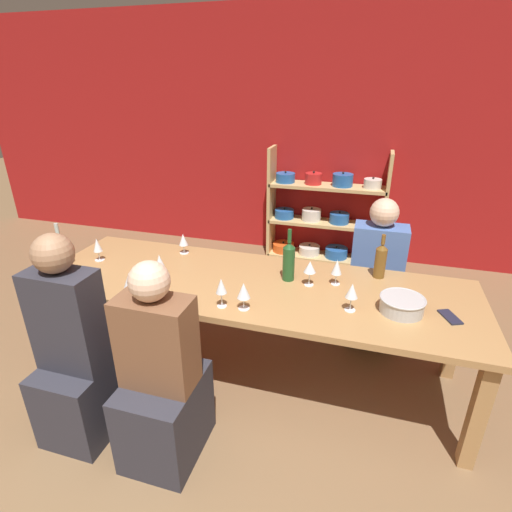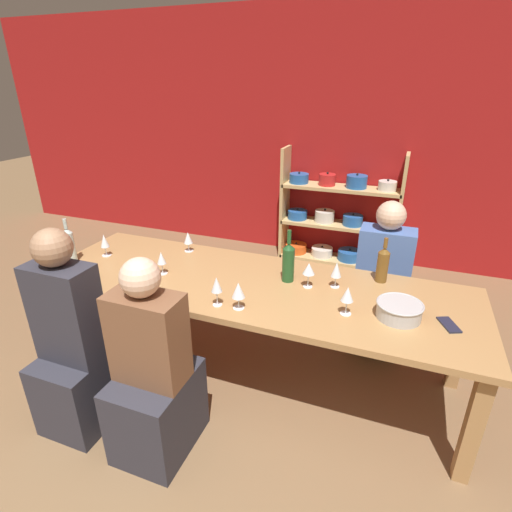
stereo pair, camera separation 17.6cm
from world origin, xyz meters
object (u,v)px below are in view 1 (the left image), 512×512
Objects in this scene: mixing_bowl at (402,304)px; wine_glass_empty_b at (352,291)px; wine_glass_empty_a at (130,280)px; wine_glass_white_e at (183,240)px; dining_table at (252,293)px; wine_glass_red_a at (337,268)px; person_far_a at (374,287)px; wine_glass_red_b at (221,287)px; wine_bottle_amber at (61,250)px; shelf_unit at (323,219)px; wine_glass_white_a at (97,246)px; person_near_a at (78,364)px; wine_glass_white_d at (160,262)px; person_near_b at (162,389)px; cell_phone at (450,317)px; wine_bottle_green at (381,260)px; wine_bottle_dark at (289,260)px; wine_glass_white_b at (244,291)px; wine_glass_white_c at (310,268)px.

mixing_bowl is 0.30m from wine_glass_empty_b.
wine_glass_white_e is at bearing 90.28° from wine_glass_empty_a.
wine_glass_empty_a is at bearing -147.93° from dining_table.
wine_glass_red_a is 0.81m from person_far_a.
wine_glass_empty_b is (0.72, 0.17, -0.01)m from wine_glass_red_b.
wine_bottle_amber is at bearing -173.67° from dining_table.
shelf_unit reaches higher than wine_glass_white_e.
wine_glass_white_a is (-1.70, -0.12, -0.01)m from wine_glass_red_a.
wine_glass_red_b is at bearing -166.66° from wine_glass_empty_b.
wine_glass_red_b is 1.18× the size of wine_glass_white_e.
wine_glass_white_a is 0.13× the size of person_near_a.
wine_glass_red_a is at bearing 67.59° from person_far_a.
wine_glass_white_a is at bearing -176.08° from wine_glass_red_a.
person_far_a is (1.40, 0.87, -0.42)m from wine_glass_white_d.
wine_glass_empty_a is 1.00× the size of wine_glass_empty_b.
shelf_unit is 1.11× the size of person_near_b.
person_near_b reaches higher than person_far_a.
wine_glass_empty_b is 1.04× the size of cell_phone.
wine_glass_empty_a is (-0.82, -2.58, 0.36)m from shelf_unit.
shelf_unit is 7.13× the size of wine_glass_red_b.
wine_glass_red_a reaches higher than cell_phone.
wine_glass_white_a is 0.15× the size of person_far_a.
person_near_a is (-1.99, -0.67, -0.27)m from cell_phone.
wine_bottle_green reaches higher than cell_phone.
person_near_a is (-0.99, -2.93, -0.02)m from shelf_unit.
wine_bottle_amber is at bearing -178.57° from mixing_bowl.
shelf_unit is at bearing 70.71° from wine_glass_white_d.
wine_glass_empty_a is (-1.16, -0.54, 0.00)m from wine_glass_red_a.
wine_glass_white_d is at bearing 31.80° from person_far_a.
wine_bottle_dark is 0.51m from wine_glass_empty_b.
wine_glass_red_a reaches higher than wine_glass_white_a.
wine_glass_empty_b is (0.64, -0.16, 0.20)m from dining_table.
cell_phone is (1.13, 0.24, -0.11)m from wine_glass_white_b.
wine_glass_empty_b is at bearing -33.29° from wine_bottle_dark.
wine_glass_white_d is at bearing 85.35° from wine_glass_empty_a.
wine_glass_white_a reaches higher than mixing_bowl.
wine_bottle_green is 1.99m from wine_glass_white_a.
wine_bottle_dark is 2.05× the size of wine_glass_empty_a.
wine_glass_white_b is 0.97× the size of wine_glass_empty_b.
wine_glass_white_c is (-0.56, 0.17, 0.07)m from mixing_bowl.
dining_table is 9.43× the size of wine_bottle_green.
wine_glass_white_d is 0.14× the size of person_near_b.
person_near_a is 1.06× the size of person_near_b.
person_far_a reaches higher than mixing_bowl.
cell_phone is (0.97, -0.20, -0.13)m from wine_bottle_dark.
wine_glass_empty_a is 1.02× the size of wine_glass_white_a.
person_far_a is (1.97, 0.76, -0.42)m from wine_glass_white_a.
wine_bottle_green reaches higher than wine_glass_red_a.
person_near_b is (0.37, -0.36, -0.42)m from wine_glass_empty_a.
person_near_a reaches higher than wine_bottle_dark.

